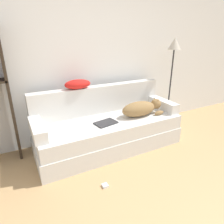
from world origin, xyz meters
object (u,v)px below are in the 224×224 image
Objects in this scene: couch at (109,134)px; power_adapter at (105,186)px; dog at (141,108)px; throw_pillow at (78,84)px; laptop at (106,123)px; floor_lamp at (173,58)px.

power_adapter is (-0.43, -0.75, -0.21)m from couch.
dog is 1.80× the size of throw_pillow.
power_adapter is (-0.94, -0.66, -0.56)m from dog.
couch is 6.44× the size of laptop.
dog reaches higher than couch.
dog is at bearing -8.55° from laptop.
floor_lamp is at bearing -3.35° from throw_pillow.
floor_lamp is (1.68, -0.10, 0.29)m from throw_pillow.
laptop is at bearing -167.23° from floor_lamp.
dog is 1.28m from power_adapter.
dog is 0.62m from laptop.
couch is 0.86m from throw_pillow.
floor_lamp is at bearing 20.22° from dog.
throw_pillow is 1.71m from floor_lamp.
floor_lamp reaches higher than couch.
couch is 1.36× the size of floor_lamp.
power_adapter is at bearing -144.76° from dog.
laptop is 0.87× the size of throw_pillow.
laptop reaches higher than couch.
throw_pillow is (-0.84, 0.41, 0.38)m from dog.
dog reaches higher than laptop.
power_adapter is at bearing -120.00° from couch.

